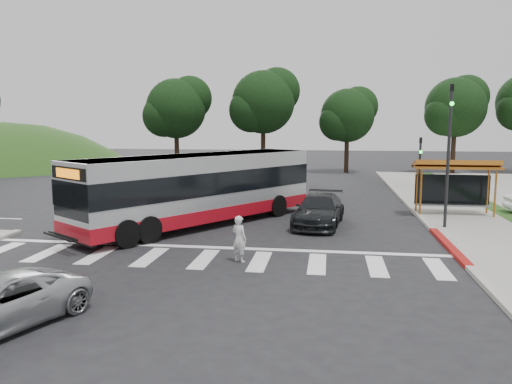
# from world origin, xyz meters

# --- Properties ---
(ground) EXTENTS (140.00, 140.00, 0.00)m
(ground) POSITION_xyz_m (0.00, 0.00, 0.00)
(ground) COLOR black
(ground) RESTS_ON ground
(sidewalk_east) EXTENTS (4.00, 40.00, 0.12)m
(sidewalk_east) POSITION_xyz_m (11.00, 8.00, 0.06)
(sidewalk_east) COLOR gray
(sidewalk_east) RESTS_ON ground
(curb_east) EXTENTS (0.30, 40.00, 0.15)m
(curb_east) POSITION_xyz_m (9.00, 8.00, 0.07)
(curb_east) COLOR #9E9991
(curb_east) RESTS_ON ground
(curb_east_red) EXTENTS (0.32, 6.00, 0.15)m
(curb_east_red) POSITION_xyz_m (9.00, -2.00, 0.08)
(curb_east_red) COLOR maroon
(curb_east_red) RESTS_ON ground
(hillside_nw) EXTENTS (44.00, 44.00, 10.00)m
(hillside_nw) POSITION_xyz_m (-32.00, 30.00, 0.00)
(hillside_nw) COLOR #1E4315
(hillside_nw) RESTS_ON ground
(crosswalk_ladder) EXTENTS (18.00, 2.60, 0.01)m
(crosswalk_ladder) POSITION_xyz_m (0.00, -5.00, 0.01)
(crosswalk_ladder) COLOR silver
(crosswalk_ladder) RESTS_ON ground
(bus_shelter) EXTENTS (4.20, 1.60, 2.86)m
(bus_shelter) POSITION_xyz_m (10.80, 5.10, 2.35)
(bus_shelter) COLOR #A65E1B
(bus_shelter) RESTS_ON sidewalk_east
(traffic_signal_ne_tall) EXTENTS (0.18, 0.37, 6.50)m
(traffic_signal_ne_tall) POSITION_xyz_m (9.60, 1.49, 3.88)
(traffic_signal_ne_tall) COLOR black
(traffic_signal_ne_tall) RESTS_ON ground
(traffic_signal_ne_short) EXTENTS (0.18, 0.37, 4.00)m
(traffic_signal_ne_short) POSITION_xyz_m (9.60, 8.49, 2.48)
(traffic_signal_ne_short) COLOR black
(traffic_signal_ne_short) RESTS_ON ground
(tree_ne_a) EXTENTS (6.16, 5.74, 9.30)m
(tree_ne_a) POSITION_xyz_m (16.08, 28.06, 6.39)
(tree_ne_a) COLOR black
(tree_ne_a) RESTS_ON parking_lot
(tree_north_a) EXTENTS (6.60, 6.15, 10.17)m
(tree_north_a) POSITION_xyz_m (-1.92, 26.07, 6.92)
(tree_north_a) COLOR black
(tree_north_a) RESTS_ON ground
(tree_north_b) EXTENTS (5.72, 5.33, 8.43)m
(tree_north_b) POSITION_xyz_m (6.07, 28.06, 5.66)
(tree_north_b) COLOR black
(tree_north_b) RESTS_ON ground
(tree_north_c) EXTENTS (6.16, 5.74, 9.30)m
(tree_north_c) POSITION_xyz_m (-9.92, 24.06, 6.29)
(tree_north_c) COLOR black
(tree_north_c) RESTS_ON ground
(transit_bus) EXTENTS (9.60, 12.26, 3.34)m
(transit_bus) POSITION_xyz_m (-1.70, 0.96, 1.67)
(transit_bus) COLOR #ABADAF
(transit_bus) RESTS_ON ground
(pedestrian) EXTENTS (0.71, 0.64, 1.63)m
(pedestrian) POSITION_xyz_m (1.30, -5.11, 0.82)
(pedestrian) COLOR silver
(pedestrian) RESTS_ON ground
(dark_sedan) EXTENTS (2.64, 5.23, 1.46)m
(dark_sedan) POSITION_xyz_m (3.91, 1.65, 0.73)
(dark_sedan) COLOR black
(dark_sedan) RESTS_ON ground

